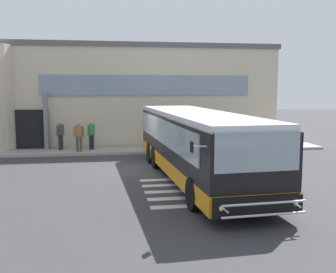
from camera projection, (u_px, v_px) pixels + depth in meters
ground_plane at (140, 168)px, 17.95m from camera, size 80.00×90.00×0.02m
bay_paint_stripes at (205, 190)px, 14.14m from camera, size 4.40×3.96×0.01m
terminal_building at (117, 94)px, 28.80m from camera, size 20.29×13.80×6.35m
boarding_curb at (133, 150)px, 22.64m from camera, size 22.49×2.00×0.15m
entry_support_column at (46, 121)px, 22.27m from camera, size 0.28×0.28×3.26m
bus_main_foreground at (196, 146)px, 15.64m from camera, size 3.22×12.02×2.70m
passenger_near_column at (60, 134)px, 22.20m from camera, size 0.40×0.49×1.68m
passenger_by_doorway at (79, 135)px, 21.63m from camera, size 0.58×0.30×1.68m
passenger_at_curb_edge at (91, 133)px, 22.31m from camera, size 0.41×0.48×1.68m
safety_bollard_yellow at (168, 146)px, 21.71m from camera, size 0.18×0.18×0.90m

